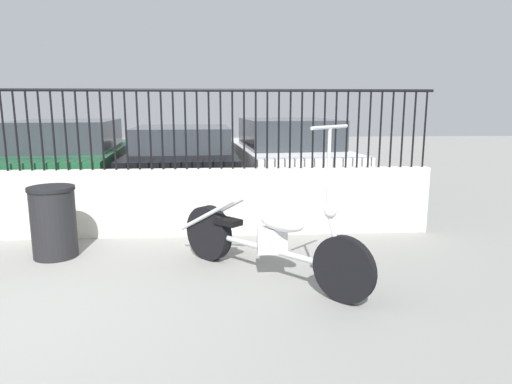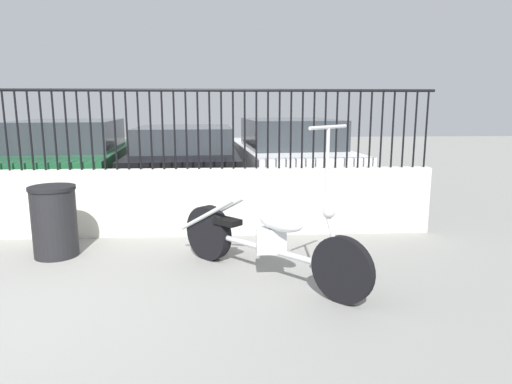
% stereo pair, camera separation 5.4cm
% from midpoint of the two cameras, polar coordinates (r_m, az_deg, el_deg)
% --- Properties ---
extents(ground_plane, '(40.00, 40.00, 0.00)m').
position_cam_midpoint_polar(ground_plane, '(4.28, -27.95, -13.39)').
color(ground_plane, gray).
extents(low_wall, '(8.77, 0.18, 0.86)m').
position_cam_midpoint_polar(low_wall, '(6.15, -19.80, -1.35)').
color(low_wall, beige).
rests_on(low_wall, ground_plane).
extents(fence_railing, '(8.77, 0.04, 0.99)m').
position_cam_midpoint_polar(fence_railing, '(6.03, -20.44, 8.42)').
color(fence_railing, black).
rests_on(fence_railing, low_wall).
extents(motorcycle_silver, '(1.74, 1.76, 1.51)m').
position_cam_midpoint_polar(motorcycle_silver, '(4.49, 0.64, -5.80)').
color(motorcycle_silver, black).
rests_on(motorcycle_silver, ground_plane).
extents(trash_bin, '(0.50, 0.50, 0.79)m').
position_cam_midpoint_polar(trash_bin, '(5.51, -23.63, -3.37)').
color(trash_bin, black).
rests_on(trash_bin, ground_plane).
extents(car_green, '(2.09, 4.30, 1.40)m').
position_cam_midpoint_polar(car_green, '(8.70, -21.80, 3.76)').
color(car_green, black).
rests_on(car_green, ground_plane).
extents(car_black, '(1.95, 4.05, 1.28)m').
position_cam_midpoint_polar(car_black, '(8.35, -8.60, 3.87)').
color(car_black, black).
rests_on(car_black, ground_plane).
extents(car_white, '(2.17, 4.41, 1.40)m').
position_cam_midpoint_polar(car_white, '(8.77, 4.22, 4.55)').
color(car_white, black).
rests_on(car_white, ground_plane).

